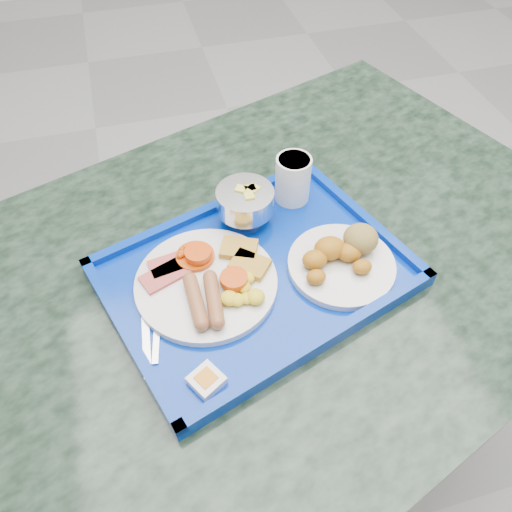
{
  "coord_description": "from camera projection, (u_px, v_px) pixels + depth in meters",
  "views": [
    {
      "loc": [
        -0.46,
        -0.87,
        1.45
      ],
      "look_at": [
        -0.32,
        -0.37,
        0.84
      ],
      "focal_mm": 35.0,
      "sensor_mm": 36.0,
      "label": 1
    }
  ],
  "objects": [
    {
      "name": "table",
      "position": [
        259.0,
        329.0,
        1.01
      ],
      "size": [
        1.47,
        1.22,
        0.79
      ],
      "rotation": [
        0.0,
        0.0,
        0.34
      ],
      "color": "slate",
      "rests_on": "floor"
    },
    {
      "name": "spoon",
      "position": [
        145.0,
        301.0,
        0.79
      ],
      "size": [
        0.05,
        0.16,
        0.01
      ],
      "rotation": [
        0.0,
        0.0,
        -0.19
      ],
      "color": "silver",
      "rests_on": "tray"
    },
    {
      "name": "bread_plate",
      "position": [
        343.0,
        257.0,
        0.83
      ],
      "size": [
        0.18,
        0.18,
        0.06
      ],
      "rotation": [
        0.0,
        0.0,
        0.38
      ],
      "color": "silver",
      "rests_on": "tray"
    },
    {
      "name": "floor",
      "position": [
        315.0,
        317.0,
        1.73
      ],
      "size": [
        6.0,
        6.0,
        0.0
      ],
      "primitive_type": "plane",
      "color": "gray",
      "rests_on": "ground"
    },
    {
      "name": "tray",
      "position": [
        256.0,
        274.0,
        0.84
      ],
      "size": [
        0.56,
        0.48,
        0.03
      ],
      "rotation": [
        0.0,
        0.0,
        0.31
      ],
      "color": "#032A9C",
      "rests_on": "table"
    },
    {
      "name": "juice_cup",
      "position": [
        293.0,
        178.0,
        0.91
      ],
      "size": [
        0.06,
        0.06,
        0.09
      ],
      "color": "white",
      "rests_on": "tray"
    },
    {
      "name": "knife",
      "position": [
        146.0,
        330.0,
        0.76
      ],
      "size": [
        0.03,
        0.17,
        0.0
      ],
      "primitive_type": "cube",
      "rotation": [
        0.0,
        0.0,
        -0.09
      ],
      "color": "silver",
      "rests_on": "tray"
    },
    {
      "name": "main_plate",
      "position": [
        210.0,
        281.0,
        0.8
      ],
      "size": [
        0.23,
        0.23,
        0.04
      ],
      "rotation": [
        0.0,
        0.0,
        -0.13
      ],
      "color": "silver",
      "rests_on": "tray"
    },
    {
      "name": "jam_packet",
      "position": [
        206.0,
        380.0,
        0.69
      ],
      "size": [
        0.06,
        0.06,
        0.02
      ],
      "rotation": [
        0.0,
        0.0,
        0.52
      ],
      "color": "white",
      "rests_on": "tray"
    },
    {
      "name": "fruit_bowl",
      "position": [
        245.0,
        201.0,
        0.88
      ],
      "size": [
        0.1,
        0.1,
        0.07
      ],
      "color": "silver",
      "rests_on": "tray"
    }
  ]
}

